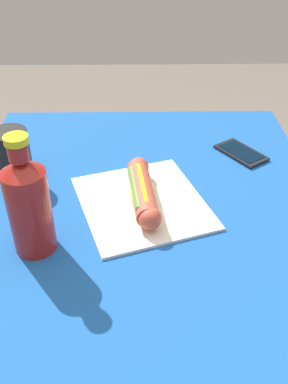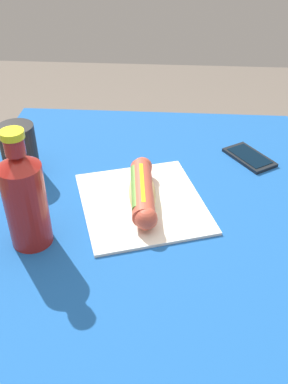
{
  "view_description": "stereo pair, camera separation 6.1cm",
  "coord_description": "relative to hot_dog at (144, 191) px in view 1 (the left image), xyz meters",
  "views": [
    {
      "loc": [
        -0.65,
        0.01,
        1.28
      ],
      "look_at": [
        0.06,
        -0.0,
        0.76
      ],
      "focal_mm": 40.45,
      "sensor_mm": 36.0,
      "label": 1
    },
    {
      "loc": [
        -0.65,
        -0.05,
        1.28
      ],
      "look_at": [
        0.06,
        -0.0,
        0.76
      ],
      "focal_mm": 40.45,
      "sensor_mm": 36.0,
      "label": 2
    }
  ],
  "objects": [
    {
      "name": "dining_table",
      "position": [
        -0.06,
        0.0,
        -0.19
      ],
      "size": [
        1.0,
        0.77,
        0.73
      ],
      "color": "brown",
      "rests_on": "ground"
    },
    {
      "name": "cell_phone",
      "position": [
        0.2,
        -0.24,
        -0.03
      ],
      "size": [
        0.14,
        0.13,
        0.01
      ],
      "color": "black",
      "rests_on": "dining_table"
    },
    {
      "name": "soda_bottle",
      "position": [
        -0.13,
        0.2,
        0.07
      ],
      "size": [
        0.08,
        0.08,
        0.23
      ],
      "color": "maroon",
      "rests_on": "dining_table"
    },
    {
      "name": "hot_dog",
      "position": [
        0.0,
        0.0,
        0.0
      ],
      "size": [
        0.22,
        0.07,
        0.05
      ],
      "color": "#DBB26B",
      "rests_on": "paper_wrapper"
    },
    {
      "name": "drinking_cup",
      "position": [
        0.1,
        0.28,
        0.03
      ],
      "size": [
        0.08,
        0.08,
        0.12
      ],
      "primitive_type": "cylinder",
      "color": "black",
      "rests_on": "dining_table"
    },
    {
      "name": "paper_wrapper",
      "position": [
        0.0,
        -0.0,
        -0.03
      ],
      "size": [
        0.33,
        0.31,
        0.01
      ],
      "primitive_type": "cube",
      "rotation": [
        0.0,
        0.0,
        0.32
      ],
      "color": "silver",
      "rests_on": "dining_table"
    }
  ]
}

